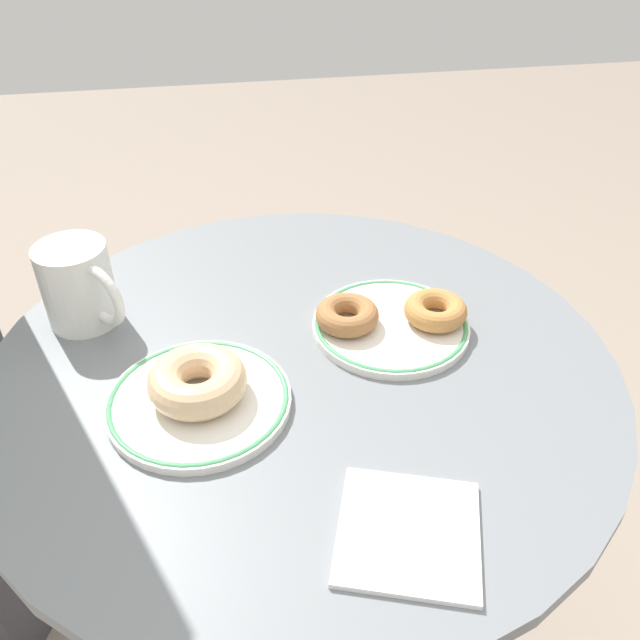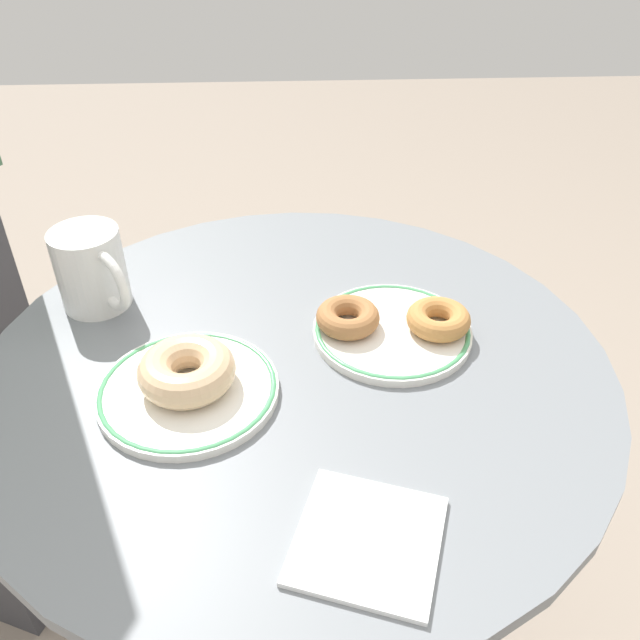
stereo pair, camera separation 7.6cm
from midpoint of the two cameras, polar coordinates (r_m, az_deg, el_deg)
name	(u,v)px [view 1 (the left image)]	position (r m, az deg, el deg)	size (l,w,h in m)	color
cafe_table	(304,504)	(0.96, -3.72, -15.64)	(0.73, 0.73, 0.74)	slate
plate_left	(199,400)	(0.73, -13.33, -6.87)	(0.20, 0.20, 0.01)	white
plate_right	(391,325)	(0.81, 3.45, -0.53)	(0.19, 0.19, 0.01)	white
donut_glazed	(197,381)	(0.71, -13.53, -5.24)	(0.10, 0.10, 0.04)	#E0B789
donut_old_fashioned	(435,310)	(0.81, 7.28, 0.74)	(0.08, 0.08, 0.03)	#BC7F42
donut_cinnamon	(347,315)	(0.80, -0.38, 0.35)	(0.08, 0.08, 0.03)	#A36B3D
paper_napkin	(408,532)	(0.61, 3.88, -17.93)	(0.12, 0.12, 0.01)	white
coffee_mug	(80,286)	(0.86, -22.37, 2.66)	(0.11, 0.11, 0.10)	white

